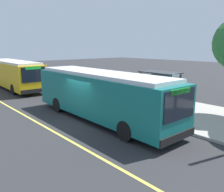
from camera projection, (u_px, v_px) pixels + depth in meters
name	position (u px, v px, depth m)	size (l,w,h in m)	color
ground_plane	(83.00, 121.00, 14.34)	(120.00, 120.00, 0.00)	#2B2B2D
sidewalk_curb	(148.00, 104.00, 18.18)	(44.00, 6.40, 0.15)	#A8A399
lane_stripe_center	(49.00, 129.00, 12.93)	(36.00, 0.14, 0.01)	#E0D64C
transit_bus_main	(101.00, 94.00, 14.30)	(11.14, 2.70, 2.95)	#146B66
transit_bus_second	(13.00, 73.00, 25.28)	(11.67, 2.85, 2.95)	gold
bus_shelter	(159.00, 81.00, 17.51)	(2.90, 1.60, 2.48)	#333338
waiting_bench	(160.00, 99.00, 17.60)	(1.60, 0.48, 0.95)	brown
route_sign_post	(175.00, 91.00, 13.35)	(0.44, 0.08, 2.80)	#333338
pedestrian_commuter	(155.00, 101.00, 14.58)	(0.24, 0.40, 1.69)	#282D47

